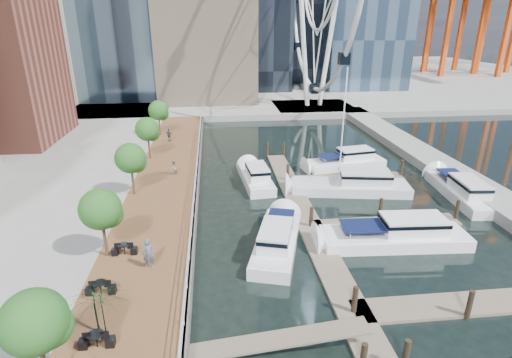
{
  "coord_description": "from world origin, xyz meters",
  "views": [
    {
      "loc": [
        -4.26,
        -19.08,
        14.96
      ],
      "look_at": [
        -0.95,
        11.34,
        3.0
      ],
      "focal_mm": 28.0,
      "sensor_mm": 36.0,
      "label": 1
    }
  ],
  "objects": [
    {
      "name": "pedestrian_mid",
      "position": [
        -8.33,
        18.5,
        1.75
      ],
      "size": [
        0.85,
        0.91,
        1.5
      ],
      "primitive_type": "imported",
      "rotation": [
        0.0,
        0.0,
        -2.07
      ],
      "color": "gray",
      "rests_on": "boardwalk"
    },
    {
      "name": "pier",
      "position": [
        14.0,
        52.0,
        0.5
      ],
      "size": [
        14.0,
        12.0,
        1.0
      ],
      "primitive_type": "cube",
      "color": "gray",
      "rests_on": "ground"
    },
    {
      "name": "boardwalk",
      "position": [
        -9.0,
        15.0,
        0.5
      ],
      "size": [
        6.0,
        60.0,
        1.0
      ],
      "primitive_type": "cube",
      "color": "brown",
      "rests_on": "ground"
    },
    {
      "name": "ground",
      "position": [
        0.0,
        0.0,
        0.0
      ],
      "size": [
        520.0,
        520.0,
        0.0
      ],
      "primitive_type": "plane",
      "color": "black",
      "rests_on": "ground"
    },
    {
      "name": "pedestrian_near",
      "position": [
        -8.48,
        2.3,
        1.97
      ],
      "size": [
        0.75,
        0.53,
        1.94
      ],
      "primitive_type": "imported",
      "rotation": [
        0.0,
        0.0,
        0.09
      ],
      "color": "#4D5067",
      "rests_on": "boardwalk"
    },
    {
      "name": "railing",
      "position": [
        -6.1,
        15.0,
        1.52
      ],
      "size": [
        0.1,
        60.0,
        1.05
      ],
      "primitive_type": null,
      "color": "white",
      "rests_on": "boardwalk"
    },
    {
      "name": "seawall",
      "position": [
        -6.0,
        15.0,
        0.5
      ],
      "size": [
        0.25,
        60.0,
        1.0
      ],
      "primitive_type": "cube",
      "color": "#595954",
      "rests_on": "ground"
    },
    {
      "name": "cafe_tables",
      "position": [
        -10.4,
        -2.0,
        1.37
      ],
      "size": [
        2.5,
        13.7,
        0.74
      ],
      "color": "black",
      "rests_on": "ground"
    },
    {
      "name": "floating_docks",
      "position": [
        7.97,
        9.98,
        0.49
      ],
      "size": [
        16.0,
        34.0,
        2.6
      ],
      "color": "#6D6051",
      "rests_on": "ground"
    },
    {
      "name": "street_trees",
      "position": [
        -11.4,
        14.0,
        4.29
      ],
      "size": [
        2.6,
        42.6,
        4.6
      ],
      "color": "#3F2B1C",
      "rests_on": "ground"
    },
    {
      "name": "yacht_foreground",
      "position": [
        8.42,
        5.01,
        0.0
      ],
      "size": [
        11.66,
        3.72,
        2.15
      ],
      "primitive_type": null,
      "rotation": [
        0.0,
        0.0,
        1.51
      ],
      "color": "white",
      "rests_on": "ground"
    },
    {
      "name": "pedestrian_far",
      "position": [
        -9.87,
        30.64,
        1.83
      ],
      "size": [
        1.04,
        0.6,
        1.66
      ],
      "primitive_type": "imported",
      "rotation": [
        0.0,
        0.0,
        2.94
      ],
      "color": "#31383D",
      "rests_on": "boardwalk"
    },
    {
      "name": "breakwater",
      "position": [
        20.0,
        20.0,
        0.5
      ],
      "size": [
        4.0,
        60.0,
        1.0
      ],
      "primitive_type": "cube",
      "color": "gray",
      "rests_on": "ground"
    },
    {
      "name": "land_far",
      "position": [
        0.0,
        102.0,
        0.5
      ],
      "size": [
        200.0,
        114.0,
        1.0
      ],
      "primitive_type": "cube",
      "color": "gray",
      "rests_on": "ground"
    },
    {
      "name": "cafe_seating",
      "position": [
        -9.88,
        -5.11,
        2.26
      ],
      "size": [
        3.76,
        8.36,
        2.65
      ],
      "color": "#0F3912",
      "rests_on": "ground"
    },
    {
      "name": "port_cranes",
      "position": [
        67.67,
        95.67,
        20.0
      ],
      "size": [
        40.0,
        52.0,
        38.0
      ],
      "color": "#D84C14",
      "rests_on": "ground"
    },
    {
      "name": "moored_yachts",
      "position": [
        8.29,
        13.07,
        0.0
      ],
      "size": [
        22.7,
        33.04,
        11.5
      ],
      "color": "silver",
      "rests_on": "ground"
    }
  ]
}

